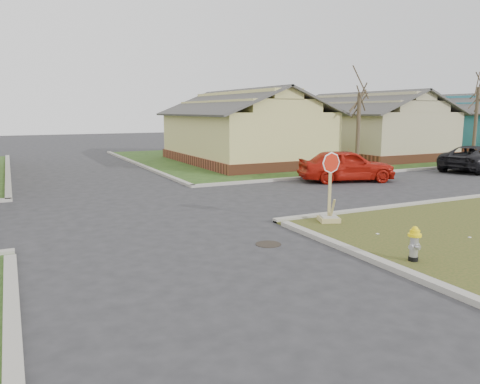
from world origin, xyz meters
name	(u,v)px	position (x,y,z in m)	size (l,w,h in m)	color
ground	(178,251)	(0.00, 0.00, 0.00)	(120.00, 120.00, 0.00)	#28282B
verge_far_right	(371,153)	(22.00, 18.00, 0.03)	(37.00, 19.00, 0.05)	#254016
curbs	(129,211)	(0.00, 5.00, 0.00)	(80.00, 40.00, 0.12)	#A09C91
manhole	(268,244)	(2.20, -0.50, 0.01)	(0.64, 0.64, 0.01)	black
side_house_yellow	(243,128)	(10.00, 16.50, 2.19)	(7.60, 11.60, 4.70)	brown
side_house_tan	(365,126)	(20.00, 16.50, 2.19)	(7.60, 11.60, 4.70)	brown
side_house_teal	(460,124)	(30.00, 16.50, 2.19)	(7.60, 11.60, 4.70)	brown
tree_mid_right	(358,132)	(14.00, 10.20, 2.15)	(0.22, 0.22, 4.20)	#3C3123
tree_far_right	(475,124)	(24.00, 10.50, 2.43)	(0.22, 0.22, 4.76)	#3C3123
fire_hydrant	(414,242)	(4.33, -3.16, 0.48)	(0.29, 0.29, 0.78)	black
stop_sign	(329,207)	(4.93, 0.65, 0.50)	(0.59, 0.57, 2.07)	tan
red_sedan	(346,165)	(10.75, 7.09, 0.76)	(1.80, 4.46, 1.52)	#AD170C
dark_pickup	(475,158)	(19.71, 7.12, 0.69)	(2.30, 4.99, 1.39)	black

